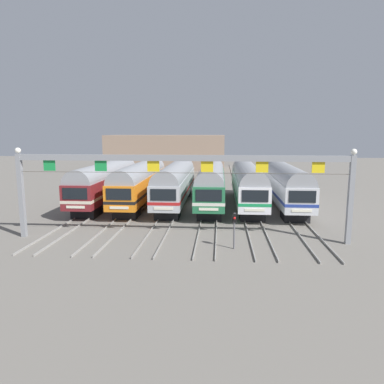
{
  "coord_description": "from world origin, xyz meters",
  "views": [
    {
      "loc": [
        2.94,
        -40.09,
        8.13
      ],
      "look_at": [
        0.04,
        -2.57,
        1.91
      ],
      "focal_mm": 34.0,
      "sensor_mm": 36.0,
      "label": 1
    }
  ],
  "objects_px": {
    "commuter_train_orange": "(141,181)",
    "commuter_train_white": "(247,182)",
    "commuter_train_stainless": "(176,181)",
    "commuter_train_green": "(211,182)",
    "commuter_train_silver": "(284,182)",
    "commuter_train_maroon": "(106,181)",
    "yard_signal_mast": "(234,224)",
    "catenary_gantry": "(180,170)"
  },
  "relations": [
    {
      "from": "commuter_train_orange",
      "to": "commuter_train_white",
      "type": "distance_m",
      "value": 11.97
    },
    {
      "from": "commuter_train_stainless",
      "to": "commuter_train_white",
      "type": "xyz_separation_m",
      "value": [
        7.98,
        0.0,
        0.0
      ]
    },
    {
      "from": "commuter_train_stainless",
      "to": "commuter_train_green",
      "type": "bearing_deg",
      "value": -0.06
    },
    {
      "from": "commuter_train_silver",
      "to": "commuter_train_white",
      "type": "bearing_deg",
      "value": 180.0
    },
    {
      "from": "commuter_train_maroon",
      "to": "commuter_train_stainless",
      "type": "height_order",
      "value": "commuter_train_stainless"
    },
    {
      "from": "commuter_train_stainless",
      "to": "commuter_train_silver",
      "type": "relative_size",
      "value": 1.0
    },
    {
      "from": "commuter_train_silver",
      "to": "yard_signal_mast",
      "type": "bearing_deg",
      "value": -111.34
    },
    {
      "from": "commuter_train_green",
      "to": "commuter_train_silver",
      "type": "xyz_separation_m",
      "value": [
        7.98,
        0.0,
        0.0
      ]
    },
    {
      "from": "catenary_gantry",
      "to": "commuter_train_green",
      "type": "bearing_deg",
      "value": 81.59
    },
    {
      "from": "yard_signal_mast",
      "to": "commuter_train_white",
      "type": "bearing_deg",
      "value": 82.58
    },
    {
      "from": "yard_signal_mast",
      "to": "catenary_gantry",
      "type": "bearing_deg",
      "value": 155.41
    },
    {
      "from": "commuter_train_orange",
      "to": "commuter_train_green",
      "type": "distance_m",
      "value": 7.98
    },
    {
      "from": "commuter_train_maroon",
      "to": "commuter_train_silver",
      "type": "bearing_deg",
      "value": 0.01
    },
    {
      "from": "commuter_train_silver",
      "to": "catenary_gantry",
      "type": "distance_m",
      "value": 16.99
    },
    {
      "from": "commuter_train_stainless",
      "to": "commuter_train_white",
      "type": "relative_size",
      "value": 1.0
    },
    {
      "from": "commuter_train_white",
      "to": "yard_signal_mast",
      "type": "height_order",
      "value": "commuter_train_white"
    },
    {
      "from": "commuter_train_white",
      "to": "commuter_train_maroon",
      "type": "bearing_deg",
      "value": -179.98
    },
    {
      "from": "commuter_train_maroon",
      "to": "commuter_train_white",
      "type": "bearing_deg",
      "value": 0.02
    },
    {
      "from": "commuter_train_white",
      "to": "yard_signal_mast",
      "type": "relative_size",
      "value": 6.95
    },
    {
      "from": "commuter_train_green",
      "to": "commuter_train_white",
      "type": "height_order",
      "value": "commuter_train_white"
    },
    {
      "from": "commuter_train_white",
      "to": "yard_signal_mast",
      "type": "distance_m",
      "value": 15.48
    },
    {
      "from": "commuter_train_white",
      "to": "commuter_train_silver",
      "type": "xyz_separation_m",
      "value": [
        3.99,
        0.0,
        0.0
      ]
    },
    {
      "from": "commuter_train_silver",
      "to": "yard_signal_mast",
      "type": "xyz_separation_m",
      "value": [
        -5.99,
        -15.33,
        -0.86
      ]
    },
    {
      "from": "commuter_train_maroon",
      "to": "catenary_gantry",
      "type": "xyz_separation_m",
      "value": [
        9.98,
        -13.49,
        2.65
      ]
    },
    {
      "from": "commuter_train_stainless",
      "to": "yard_signal_mast",
      "type": "relative_size",
      "value": 6.95
    },
    {
      "from": "commuter_train_silver",
      "to": "yard_signal_mast",
      "type": "height_order",
      "value": "commuter_train_silver"
    },
    {
      "from": "commuter_train_maroon",
      "to": "commuter_train_stainless",
      "type": "distance_m",
      "value": 7.98
    },
    {
      "from": "commuter_train_stainless",
      "to": "yard_signal_mast",
      "type": "bearing_deg",
      "value": -68.66
    },
    {
      "from": "catenary_gantry",
      "to": "commuter_train_stainless",
      "type": "bearing_deg",
      "value": 98.41
    },
    {
      "from": "commuter_train_silver",
      "to": "catenary_gantry",
      "type": "relative_size",
      "value": 0.72
    },
    {
      "from": "commuter_train_green",
      "to": "catenary_gantry",
      "type": "bearing_deg",
      "value": -98.41
    },
    {
      "from": "commuter_train_stainless",
      "to": "commuter_train_green",
      "type": "relative_size",
      "value": 1.0
    },
    {
      "from": "yard_signal_mast",
      "to": "commuter_train_maroon",
      "type": "bearing_deg",
      "value": 132.35
    },
    {
      "from": "commuter_train_white",
      "to": "catenary_gantry",
      "type": "distance_m",
      "value": 15.0
    },
    {
      "from": "commuter_train_orange",
      "to": "catenary_gantry",
      "type": "xyz_separation_m",
      "value": [
        5.99,
        -13.49,
        2.65
      ]
    },
    {
      "from": "commuter_train_silver",
      "to": "catenary_gantry",
      "type": "height_order",
      "value": "catenary_gantry"
    },
    {
      "from": "commuter_train_stainless",
      "to": "yard_signal_mast",
      "type": "distance_m",
      "value": 16.48
    },
    {
      "from": "commuter_train_green",
      "to": "yard_signal_mast",
      "type": "distance_m",
      "value": 15.47
    },
    {
      "from": "commuter_train_silver",
      "to": "catenary_gantry",
      "type": "bearing_deg",
      "value": -126.47
    },
    {
      "from": "yard_signal_mast",
      "to": "commuter_train_orange",
      "type": "bearing_deg",
      "value": 123.07
    },
    {
      "from": "commuter_train_orange",
      "to": "yard_signal_mast",
      "type": "bearing_deg",
      "value": -56.93
    },
    {
      "from": "commuter_train_maroon",
      "to": "yard_signal_mast",
      "type": "bearing_deg",
      "value": -47.65
    }
  ]
}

